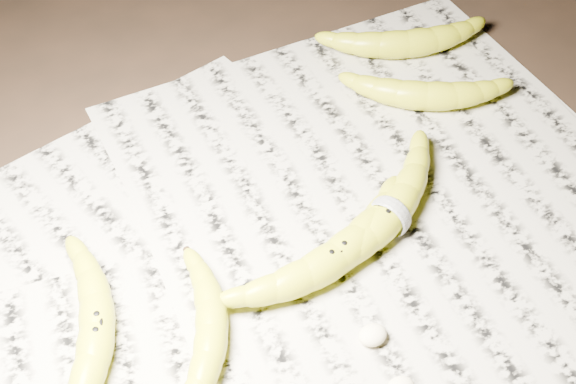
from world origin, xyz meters
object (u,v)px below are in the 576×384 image
banana_upper_b (426,94)px  banana_center (336,255)px  banana_upper_a (407,42)px  banana_left_a (96,329)px  banana_taped (390,214)px  banana_left_b (211,330)px

banana_upper_b → banana_center: bearing=-111.9°
banana_upper_a → banana_upper_b: 0.11m
banana_left_a → banana_upper_b: banana_upper_b is taller
banana_left_a → banana_taped: 0.33m
banana_left_a → banana_upper_a: (0.52, 0.23, 0.00)m
banana_center → banana_upper_a: banana_center is taller
banana_center → banana_taped: bearing=2.4°
banana_taped → banana_upper_b: (0.15, 0.15, -0.00)m
banana_taped → banana_upper_a: same height
banana_taped → banana_center: bearing=169.4°
banana_left_a → banana_upper_a: 0.56m
banana_left_b → banana_taped: banana_taped is taller
banana_left_a → banana_upper_a: size_ratio=1.03×
banana_left_a → banana_center: bearing=-75.3°
banana_taped → banana_upper_b: size_ratio=1.27×
banana_left_a → banana_upper_b: (0.48, 0.13, 0.00)m
banana_upper_b → banana_left_b: bearing=-121.8°
banana_left_b → banana_center: 0.15m
banana_left_b → banana_upper_a: 0.51m
banana_center → banana_taped: size_ratio=0.94×
banana_center → banana_taped: (0.08, 0.02, -0.00)m
banana_left_a → banana_left_b: banana_left_a is taller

